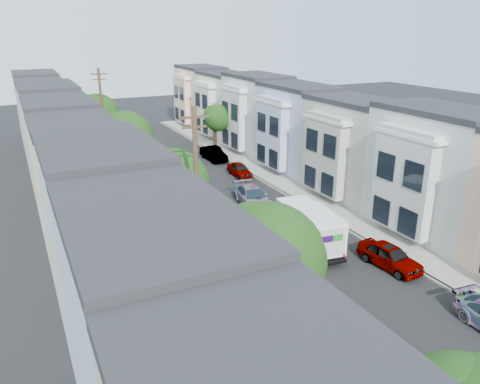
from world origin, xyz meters
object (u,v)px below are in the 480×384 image
(tree_c, at_px, (171,186))
(lead_sedan, at_px, (252,197))
(parked_right_c, at_px, (240,170))
(tree_d, at_px, (125,139))
(tree_b, at_px, (265,261))
(parked_left_c, at_px, (235,285))
(parked_right_d, at_px, (214,154))
(utility_pole_near, at_px, (197,201))
(parked_right_b, at_px, (390,256))
(parked_left_d, at_px, (171,215))
(utility_pole_far, at_px, (103,120))
(tree_e, at_px, (97,116))
(tree_far_r, at_px, (217,119))
(fedex_truck, at_px, (309,226))
(parked_left_b, at_px, (300,355))

(tree_c, bearing_deg, lead_sedan, 33.06)
(lead_sedan, bearing_deg, parked_right_c, 79.01)
(tree_c, bearing_deg, tree_d, 90.00)
(tree_b, relative_size, parked_right_c, 1.87)
(parked_left_c, bearing_deg, tree_b, -104.10)
(parked_left_c, xyz_separation_m, parked_right_d, (9.80, 25.94, 0.13))
(tree_b, relative_size, tree_c, 1.07)
(utility_pole_near, relative_size, parked_right_b, 2.23)
(parked_left_d, distance_m, parked_right_b, 15.68)
(utility_pole_far, xyz_separation_m, parked_right_b, (11.20, -28.95, -4.43))
(tree_b, relative_size, utility_pole_near, 0.75)
(parked_right_b, relative_size, parked_right_d, 1.00)
(tree_b, bearing_deg, tree_e, 90.00)
(parked_right_d, bearing_deg, tree_b, -110.51)
(tree_c, bearing_deg, tree_far_r, 60.53)
(fedex_truck, bearing_deg, tree_far_r, 86.93)
(parked_left_b, height_order, parked_right_c, parked_left_b)
(parked_left_b, distance_m, parked_left_d, 17.43)
(tree_d, relative_size, parked_right_c, 1.86)
(tree_far_r, bearing_deg, tree_b, -110.51)
(tree_e, bearing_deg, utility_pole_far, -89.97)
(tree_b, relative_size, tree_d, 1.00)
(parked_right_c, bearing_deg, tree_d, -171.12)
(utility_pole_near, bearing_deg, parked_right_c, 57.76)
(parked_right_d, bearing_deg, tree_far_r, 59.58)
(tree_far_r, bearing_deg, parked_right_b, -93.71)
(lead_sedan, relative_size, parked_right_b, 1.12)
(tree_c, relative_size, tree_d, 0.94)
(tree_b, distance_m, parked_left_b, 4.69)
(utility_pole_far, bearing_deg, tree_e, 90.03)
(tree_d, height_order, parked_right_d, tree_d)
(tree_far_r, height_order, parked_right_d, tree_far_r)
(parked_left_c, bearing_deg, tree_c, 102.40)
(tree_c, height_order, tree_e, tree_e)
(tree_b, height_order, fedex_truck, tree_b)
(tree_far_r, bearing_deg, tree_d, -139.56)
(tree_d, height_order, tree_e, tree_d)
(tree_c, height_order, parked_left_b, tree_c)
(parked_left_b, bearing_deg, parked_right_c, 67.29)
(utility_pole_near, bearing_deg, tree_far_r, 64.64)
(utility_pole_near, distance_m, parked_left_d, 10.37)
(tree_c, distance_m, tree_far_r, 26.83)
(tree_d, bearing_deg, tree_c, -90.00)
(tree_d, bearing_deg, tree_e, 90.00)
(utility_pole_near, height_order, parked_right_d, utility_pole_near)
(tree_b, height_order, parked_left_d, tree_b)
(tree_b, relative_size, tree_far_r, 1.36)
(parked_left_b, bearing_deg, utility_pole_far, 90.37)
(tree_d, height_order, utility_pole_near, utility_pole_near)
(fedex_truck, xyz_separation_m, parked_left_b, (-6.82, -9.50, -0.90))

